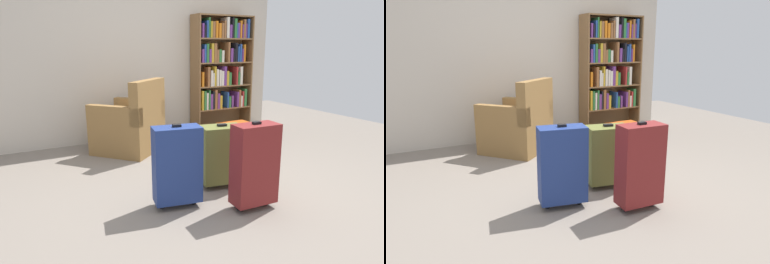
# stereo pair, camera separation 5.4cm
# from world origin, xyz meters

# --- Properties ---
(ground_plane) EXTENTS (7.98, 7.98, 0.00)m
(ground_plane) POSITION_xyz_m (0.00, 0.00, 0.00)
(ground_plane) COLOR slate
(back_wall) EXTENTS (4.56, 0.10, 2.60)m
(back_wall) POSITION_xyz_m (0.00, 2.23, 1.30)
(back_wall) COLOR beige
(back_wall) RESTS_ON ground
(bookshelf) EXTENTS (0.95, 0.29, 1.73)m
(bookshelf) POSITION_xyz_m (1.30, 2.01, 0.96)
(bookshelf) COLOR brown
(bookshelf) RESTS_ON ground
(armchair) EXTENTS (0.99, 0.99, 0.90)m
(armchair) POSITION_xyz_m (-0.29, 1.59, 0.32)
(armchair) COLOR olive
(armchair) RESTS_ON ground
(mug) EXTENTS (0.12, 0.08, 0.10)m
(mug) POSITION_xyz_m (0.19, 1.57, 0.05)
(mug) COLOR red
(mug) RESTS_ON ground
(storage_box) EXTENTS (0.48, 0.29, 0.19)m
(storage_box) POSITION_xyz_m (1.28, 1.58, 0.10)
(storage_box) COLOR black
(storage_box) RESTS_ON ground
(suitcase_olive) EXTENTS (0.43, 0.30, 0.60)m
(suitcase_olive) POSITION_xyz_m (0.10, 0.13, 0.31)
(suitcase_olive) COLOR brown
(suitcase_olive) RESTS_ON ground
(suitcase_dark_red) EXTENTS (0.37, 0.20, 0.72)m
(suitcase_dark_red) POSITION_xyz_m (0.08, -0.37, 0.37)
(suitcase_dark_red) COLOR maroon
(suitcase_dark_red) RESTS_ON ground
(suitcase_navy_blue) EXTENTS (0.41, 0.26, 0.69)m
(suitcase_navy_blue) POSITION_xyz_m (-0.45, -0.06, 0.36)
(suitcase_navy_blue) COLOR navy
(suitcase_navy_blue) RESTS_ON ground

